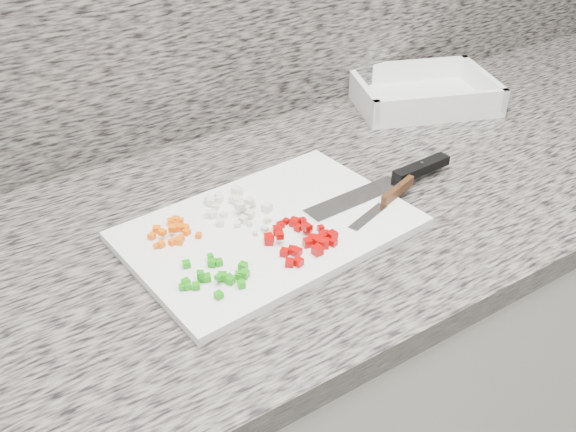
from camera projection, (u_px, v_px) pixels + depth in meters
name	position (u px, v px, depth m)	size (l,w,h in m)	color
cabinet	(298.00, 400.00, 1.28)	(3.92, 0.62, 0.86)	silver
countertop	(301.00, 213.00, 1.03)	(3.96, 0.64, 0.04)	slate
cutting_board	(269.00, 229.00, 0.95)	(0.41, 0.27, 0.01)	white
carrot_pile	(173.00, 231.00, 0.92)	(0.07, 0.07, 0.02)	#FC6005
onion_pile	(234.00, 205.00, 0.98)	(0.10, 0.10, 0.02)	silver
green_pepper_pile	(216.00, 276.00, 0.84)	(0.10, 0.09, 0.02)	#1B930D
red_pepper_pile	(303.00, 239.00, 0.90)	(0.10, 0.10, 0.02)	#AB0302
garlic_pile	(266.00, 228.00, 0.93)	(0.04, 0.05, 0.01)	beige
chef_knife	(399.00, 178.00, 1.05)	(0.29, 0.05, 0.02)	silver
paring_knife	(390.00, 197.00, 1.00)	(0.17, 0.06, 0.02)	silver
tray	(422.00, 95.00, 1.33)	(0.33, 0.29, 0.06)	white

